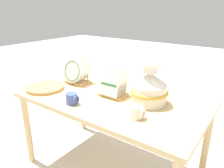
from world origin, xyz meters
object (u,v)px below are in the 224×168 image
Objects in this scene: ceramic_vase at (149,87)px; mug_cream_glaze at (137,112)px; wicker_charger_stack at (45,88)px; mug_cobalt_glaze at (72,99)px; dish_rack_round_plates at (77,73)px; dish_rack_square_plates at (113,87)px.

ceramic_vase is 0.27m from mug_cream_glaze.
wicker_charger_stack is 3.42× the size of mug_cobalt_glaze.
wicker_charger_stack is 3.42× the size of mug_cream_glaze.
mug_cream_glaze and mug_cobalt_glaze have the same top height.
wicker_charger_stack is at bearing -179.16° from mug_cream_glaze.
mug_cobalt_glaze is at bearing -142.49° from ceramic_vase.
mug_cobalt_glaze is (0.41, -0.08, 0.03)m from wicker_charger_stack.
ceramic_vase is 1.34× the size of dish_rack_round_plates.
dish_rack_square_plates is 0.62m from wicker_charger_stack.
wicker_charger_stack is at bearing -162.77° from ceramic_vase.
wicker_charger_stack is at bearing -158.02° from dish_rack_square_plates.
ceramic_vase is at bearing 100.40° from mug_cream_glaze.
dish_rack_round_plates is at bearing 179.43° from ceramic_vase.
ceramic_vase is 0.30m from dish_rack_square_plates.
mug_cream_glaze is at bearing 0.84° from wicker_charger_stack.
ceramic_vase is 0.57m from mug_cobalt_glaze.
mug_cobalt_glaze is at bearing -169.64° from mug_cream_glaze.
ceramic_vase reaches higher than dish_rack_square_plates.
mug_cream_glaze is (0.34, -0.22, -0.03)m from dish_rack_square_plates.
ceramic_vase is at bearing 37.51° from mug_cobalt_glaze.
dish_rack_round_plates is 0.84m from mug_cream_glaze.
dish_rack_round_plates is 2.50× the size of mug_cobalt_glaze.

